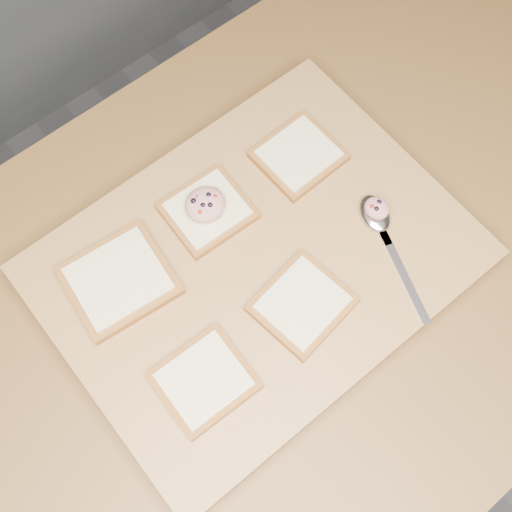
{
  "coord_description": "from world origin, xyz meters",
  "views": [
    {
      "loc": [
        -0.19,
        -0.23,
        1.75
      ],
      "look_at": [
        0.02,
        0.02,
        0.95
      ],
      "focal_mm": 45.0,
      "sensor_mm": 36.0,
      "label": 1
    }
  ],
  "objects_px": {
    "cutting_board": "(256,265)",
    "spoon": "(379,222)",
    "bread_far_center": "(208,211)",
    "tuna_salad_dollop": "(205,204)"
  },
  "relations": [
    {
      "from": "cutting_board",
      "to": "spoon",
      "type": "height_order",
      "value": "spoon"
    },
    {
      "from": "bread_far_center",
      "to": "tuna_salad_dollop",
      "type": "relative_size",
      "value": 2.0
    },
    {
      "from": "bread_far_center",
      "to": "spoon",
      "type": "distance_m",
      "value": 0.24
    },
    {
      "from": "bread_far_center",
      "to": "cutting_board",
      "type": "bearing_deg",
      "value": -84.88
    },
    {
      "from": "cutting_board",
      "to": "spoon",
      "type": "relative_size",
      "value": 2.82
    },
    {
      "from": "tuna_salad_dollop",
      "to": "bread_far_center",
      "type": "bearing_deg",
      "value": -21.63
    },
    {
      "from": "cutting_board",
      "to": "spoon",
      "type": "distance_m",
      "value": 0.18
    },
    {
      "from": "cutting_board",
      "to": "tuna_salad_dollop",
      "type": "distance_m",
      "value": 0.11
    },
    {
      "from": "cutting_board",
      "to": "bread_far_center",
      "type": "xyz_separation_m",
      "value": [
        -0.01,
        0.1,
        0.03
      ]
    },
    {
      "from": "cutting_board",
      "to": "bread_far_center",
      "type": "bearing_deg",
      "value": 95.12
    }
  ]
}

